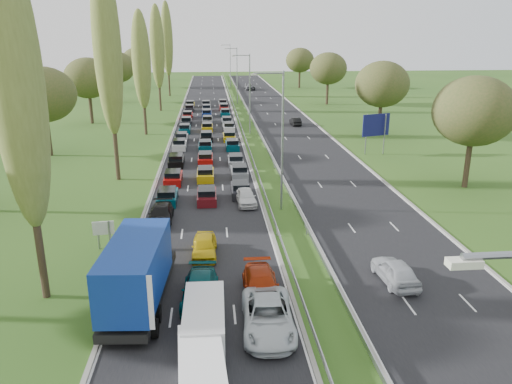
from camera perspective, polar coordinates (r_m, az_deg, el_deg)
name	(u,v)px	position (r m, az deg, el deg)	size (l,w,h in m)	color
ground	(249,131)	(79.93, -0.82, 6.94)	(260.00, 260.00, 0.00)	#284C17
near_carriageway	(206,129)	(82.16, -5.69, 7.15)	(10.50, 215.00, 0.04)	black
far_carriageway	(288,128)	(83.15, 3.73, 7.32)	(10.50, 215.00, 0.04)	black
central_reservation	(248,125)	(82.28, -0.95, 7.64)	(2.36, 215.00, 0.32)	gray
lamp_columns	(250,95)	(77.05, -0.72, 11.05)	(0.18, 140.18, 12.00)	gray
poplar_row	(130,54)	(67.26, -14.25, 15.03)	(2.80, 127.80, 22.44)	#2D2116
woodland_left	(34,98)	(64.68, -24.01, 9.78)	(8.00, 166.00, 11.10)	#2D2116
woodland_right	(403,90)	(70.17, 16.45, 11.08)	(8.00, 153.00, 11.10)	#2D2116
traffic_queue_fill	(206,132)	(77.11, -5.68, 6.79)	(8.95, 68.29, 0.80)	#053F4C
near_car_2	(144,273)	(32.03, -12.68, -9.07)	(2.29, 4.96, 1.38)	white
near_car_3	(161,214)	(41.73, -10.84, -2.52)	(1.93, 4.75, 1.38)	black
near_car_7	(200,290)	(29.60, -6.43, -11.02)	(2.01, 4.94, 1.43)	#044446
near_car_8	(204,246)	(35.14, -5.92, -6.18)	(1.69, 4.20, 1.43)	gold
near_car_10	(268,316)	(26.78, 1.38, -14.04)	(2.64, 5.72, 1.59)	silver
near_car_11	(261,285)	(29.86, 0.58, -10.60)	(2.03, 4.99, 1.45)	#9A2709
near_car_12	(246,197)	(45.33, -1.17, -0.52)	(1.69, 4.19, 1.43)	silver
far_car_0	(395,271)	(32.61, 15.63, -8.68)	(1.79, 4.45, 1.52)	#AEB1B8
far_car_1	(295,121)	(85.54, 4.53, 8.06)	(1.38, 3.97, 1.31)	black
far_car_2	(250,87)	(140.75, -0.71, 11.93)	(2.57, 5.57, 1.55)	slate
blue_lorry	(139,269)	(29.29, -13.25, -8.62)	(2.75, 9.90, 4.18)	black
white_van_front	(202,370)	(22.99, -6.22, -19.61)	(1.91, 4.87, 1.96)	white
white_van_rear	(204,321)	(26.09, -5.92, -14.45)	(2.01, 5.13, 2.06)	silver
info_sign	(104,231)	(37.48, -17.03, -4.28)	(1.50, 0.28, 2.10)	gray
direction_sign	(376,127)	(65.67, 13.55, 7.26)	(3.84, 1.31, 5.20)	gray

